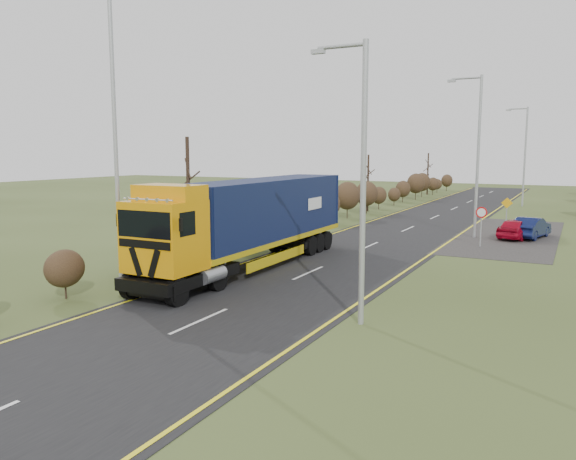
# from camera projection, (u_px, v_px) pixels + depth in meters

# --- Properties ---
(ground) EXTENTS (160.00, 160.00, 0.00)m
(ground) POSITION_uv_depth(u_px,v_px,m) (263.00, 294.00, 21.28)
(ground) COLOR #3A471E
(ground) RESTS_ON ground
(road) EXTENTS (8.00, 120.00, 0.02)m
(road) POSITION_uv_depth(u_px,v_px,m) (357.00, 252.00, 30.06)
(road) COLOR black
(road) RESTS_ON ground
(layby) EXTENTS (6.00, 18.00, 0.02)m
(layby) POSITION_uv_depth(u_px,v_px,m) (508.00, 236.00, 35.86)
(layby) COLOR #2A2725
(layby) RESTS_ON ground
(lane_markings) EXTENTS (7.52, 116.00, 0.01)m
(lane_markings) POSITION_uv_depth(u_px,v_px,m) (355.00, 252.00, 29.79)
(lane_markings) COLOR yellow
(lane_markings) RESTS_ON road
(hedgerow) EXTENTS (2.24, 102.04, 6.05)m
(hedgerow) POSITION_uv_depth(u_px,v_px,m) (240.00, 220.00, 30.74)
(hedgerow) COLOR #321E16
(hedgerow) RESTS_ON ground
(lorry) EXTENTS (2.90, 14.92, 4.16)m
(lorry) POSITION_uv_depth(u_px,v_px,m) (252.00, 217.00, 25.61)
(lorry) COLOR black
(lorry) RESTS_ON ground
(car_red_hatchback) EXTENTS (2.17, 3.94, 1.27)m
(car_red_hatchback) POSITION_uv_depth(u_px,v_px,m) (516.00, 229.00, 34.51)
(car_red_hatchback) COLOR #A8081E
(car_red_hatchback) RESTS_ON ground
(car_blue_sedan) EXTENTS (2.20, 4.15, 1.30)m
(car_blue_sedan) POSITION_uv_depth(u_px,v_px,m) (531.00, 228.00, 34.76)
(car_blue_sedan) COLOR #0A1139
(car_blue_sedan) RESTS_ON ground
(streetlight_near) EXTENTS (1.84, 0.18, 8.61)m
(streetlight_near) POSITION_uv_depth(u_px,v_px,m) (360.00, 172.00, 16.95)
(streetlight_near) COLOR #A4A7AA
(streetlight_near) RESTS_ON ground
(streetlight_mid) EXTENTS (2.10, 0.20, 9.93)m
(streetlight_mid) POSITION_uv_depth(u_px,v_px,m) (476.00, 149.00, 34.37)
(streetlight_mid) COLOR #A4A7AA
(streetlight_mid) RESTS_ON ground
(streetlight_far) EXTENTS (2.04, 0.19, 9.59)m
(streetlight_far) POSITION_uv_depth(u_px,v_px,m) (524.00, 152.00, 54.43)
(streetlight_far) COLOR #A4A7AA
(streetlight_far) RESTS_ON ground
(left_pole) EXTENTS (0.16, 0.16, 11.47)m
(left_pole) POSITION_uv_depth(u_px,v_px,m) (115.00, 141.00, 21.14)
(left_pole) COLOR #A4A7AA
(left_pole) RESTS_ON ground
(speed_sign) EXTENTS (0.63, 0.10, 2.27)m
(speed_sign) POSITION_uv_depth(u_px,v_px,m) (481.00, 219.00, 31.47)
(speed_sign) COLOR #A4A7AA
(speed_sign) RESTS_ON ground
(warning_board) EXTENTS (0.78, 0.11, 2.06)m
(warning_board) POSITION_uv_depth(u_px,v_px,m) (507.00, 208.00, 40.48)
(warning_board) COLOR #A4A7AA
(warning_board) RESTS_ON ground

